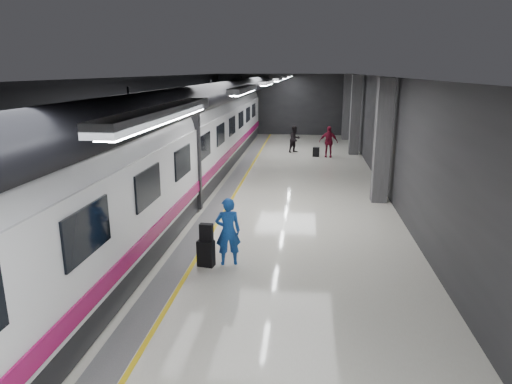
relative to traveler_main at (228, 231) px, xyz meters
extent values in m
plane|color=silver|center=(0.06, 4.28, -0.87)|extent=(40.00, 40.00, 0.00)
cube|color=black|center=(0.06, 4.28, 3.63)|extent=(10.00, 40.00, 0.02)
cube|color=#28282B|center=(0.06, 24.28, 1.38)|extent=(10.00, 0.02, 4.50)
cube|color=#28282B|center=(-4.94, 4.28, 1.38)|extent=(0.02, 40.00, 4.50)
cube|color=#28282B|center=(5.06, 4.28, 1.38)|extent=(0.02, 40.00, 4.50)
cube|color=slate|center=(-1.29, 4.28, -0.86)|extent=(0.65, 39.80, 0.01)
cube|color=yellow|center=(-0.89, 4.28, -0.86)|extent=(0.10, 39.80, 0.01)
cylinder|color=black|center=(-1.24, 4.28, 3.08)|extent=(0.80, 38.00, 0.80)
cube|color=silver|center=(0.66, -6.72, 3.53)|extent=(0.22, 2.60, 0.10)
cube|color=silver|center=(0.66, -1.72, 3.53)|extent=(0.22, 2.60, 0.10)
cube|color=silver|center=(0.66, 3.28, 3.53)|extent=(0.22, 2.60, 0.10)
cube|color=silver|center=(0.66, 8.28, 3.53)|extent=(0.22, 2.60, 0.10)
cube|color=silver|center=(0.66, 13.28, 3.53)|extent=(0.22, 2.60, 0.10)
cube|color=silver|center=(0.66, 18.28, 3.53)|extent=(0.22, 2.60, 0.10)
cube|color=silver|center=(0.66, 22.28, 3.53)|extent=(0.22, 2.60, 0.10)
cube|color=#515154|center=(4.61, 6.28, 1.38)|extent=(0.55, 0.55, 4.50)
cube|color=#515154|center=(4.61, 16.28, 1.38)|extent=(0.55, 0.55, 4.50)
cube|color=#515154|center=(4.61, 22.28, 1.38)|extent=(0.55, 0.55, 4.50)
cube|color=black|center=(-3.19, 4.28, -0.52)|extent=(2.80, 38.00, 0.60)
cube|color=white|center=(-3.19, 4.28, 0.88)|extent=(2.90, 38.00, 2.20)
cylinder|color=white|center=(-3.19, 4.28, 1.83)|extent=(2.80, 38.00, 2.80)
cube|color=#920D4E|center=(-1.72, 4.28, 0.08)|extent=(0.04, 38.00, 0.35)
cube|color=black|center=(-3.19, 4.28, 1.13)|extent=(3.05, 0.25, 3.80)
cube|color=black|center=(-1.72, -3.72, 1.28)|extent=(0.05, 1.60, 0.85)
cube|color=black|center=(-1.72, -0.72, 1.28)|extent=(0.05, 1.60, 0.85)
cube|color=black|center=(-1.72, 2.28, 1.28)|extent=(0.05, 1.60, 0.85)
cube|color=black|center=(-1.72, 5.28, 1.28)|extent=(0.05, 1.60, 0.85)
cube|color=black|center=(-1.72, 8.28, 1.28)|extent=(0.05, 1.60, 0.85)
cube|color=black|center=(-1.72, 11.28, 1.28)|extent=(0.05, 1.60, 0.85)
cube|color=black|center=(-1.72, 14.28, 1.28)|extent=(0.05, 1.60, 0.85)
cube|color=black|center=(-1.72, 17.28, 1.28)|extent=(0.05, 1.60, 0.85)
cube|color=black|center=(-1.72, 20.28, 1.28)|extent=(0.05, 1.60, 0.85)
imported|color=blue|center=(0.00, 0.00, 0.00)|extent=(0.72, 0.56, 1.74)
cube|color=black|center=(-0.54, -0.18, -0.54)|extent=(0.45, 0.33, 0.67)
cube|color=black|center=(-0.52, -0.15, 0.01)|extent=(0.34, 0.20, 0.43)
imported|color=black|center=(1.18, 16.47, -0.07)|extent=(0.97, 0.97, 1.59)
imported|color=maroon|center=(3.10, 15.17, 0.00)|extent=(1.04, 0.47, 1.74)
cube|color=black|center=(2.43, 15.21, -0.60)|extent=(0.39, 0.28, 0.53)
camera|label=1|loc=(1.88, -10.56, 3.88)|focal=32.00mm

